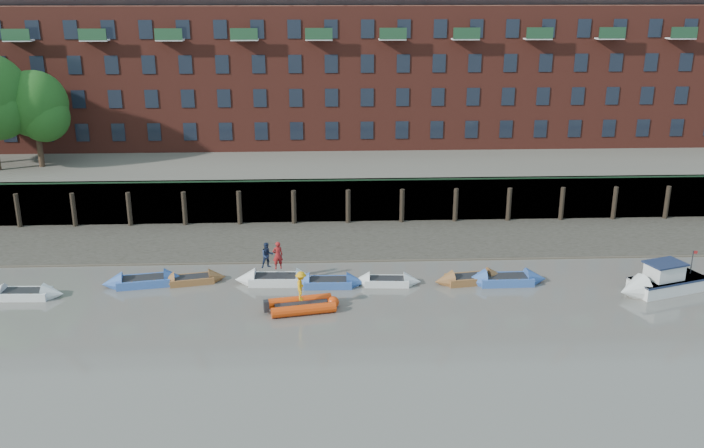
{
  "coord_description": "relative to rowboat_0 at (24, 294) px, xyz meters",
  "views": [
    {
      "loc": [
        0.03,
        -30.76,
        17.4
      ],
      "look_at": [
        1.87,
        12.0,
        3.2
      ],
      "focal_mm": 38.0,
      "sensor_mm": 36.0,
      "label": 1
    }
  ],
  "objects": [
    {
      "name": "rowboat_1",
      "position": [
        6.42,
        1.57,
        0.02
      ],
      "size": [
        4.97,
        2.21,
        1.39
      ],
      "rotation": [
        0.0,
        0.0,
        0.18
      ],
      "color": "#3257A1",
      "rests_on": "ground"
    },
    {
      "name": "rowboat_7",
      "position": [
        27.99,
        0.87,
        0.02
      ],
      "size": [
        4.92,
        1.51,
        1.42
      ],
      "rotation": [
        0.0,
        0.0,
        0.02
      ],
      "color": "#3257A1",
      "rests_on": "ground"
    },
    {
      "name": "ground",
      "position": [
        17.02,
        -9.07,
        -0.23
      ],
      "size": [
        220.0,
        220.0,
        0.0
      ],
      "primitive_type": "plane",
      "color": "#646058",
      "rests_on": "ground"
    },
    {
      "name": "mud_band",
      "position": [
        17.02,
        5.53,
        -0.23
      ],
      "size": [
        110.0,
        1.6,
        0.1
      ],
      "primitive_type": "cube",
      "color": "#4C4336",
      "rests_on": "ground"
    },
    {
      "name": "rowboat_0",
      "position": [
        0.0,
        0.0,
        0.0
      ],
      "size": [
        4.52,
        1.44,
        1.3
      ],
      "rotation": [
        0.0,
        0.0,
        -0.03
      ],
      "color": "silver",
      "rests_on": "ground"
    },
    {
      "name": "motor_launch",
      "position": [
        36.29,
        -0.87,
        0.36
      ],
      "size": [
        5.88,
        3.51,
        2.31
      ],
      "rotation": [
        0.0,
        0.0,
        3.47
      ],
      "color": "silver",
      "rests_on": "ground"
    },
    {
      "name": "rib_tender",
      "position": [
        16.06,
        -2.34,
        0.06
      ],
      "size": [
        3.96,
        2.45,
        0.67
      ],
      "rotation": [
        0.0,
        0.0,
        0.19
      ],
      "color": "red",
      "rests_on": "ground"
    },
    {
      "name": "rowboat_3",
      "position": [
        14.27,
        1.49,
        0.02
      ],
      "size": [
        4.95,
        1.61,
        1.42
      ],
      "rotation": [
        0.0,
        0.0,
        -0.04
      ],
      "color": "silver",
      "rests_on": "ground"
    },
    {
      "name": "foreshore",
      "position": [
        17.02,
        8.93,
        -0.23
      ],
      "size": [
        110.0,
        8.0,
        0.5
      ],
      "primitive_type": "cube",
      "color": "#3D382F",
      "rests_on": "ground"
    },
    {
      "name": "rowboat_5",
      "position": [
        20.87,
        1.02,
        -0.02
      ],
      "size": [
        4.14,
        1.44,
        1.18
      ],
      "rotation": [
        0.0,
        0.0,
        -0.06
      ],
      "color": "silver",
      "rests_on": "ground"
    },
    {
      "name": "bank_terrace",
      "position": [
        17.02,
        26.93,
        1.37
      ],
      "size": [
        110.0,
        28.0,
        3.2
      ],
      "primitive_type": "cube",
      "color": "#5E594D",
      "rests_on": "ground"
    },
    {
      "name": "rowboat_6",
      "position": [
        25.91,
        1.11,
        -0.0
      ],
      "size": [
        4.59,
        1.96,
        1.29
      ],
      "rotation": [
        0.0,
        0.0,
        0.16
      ],
      "color": "brown",
      "rests_on": "ground"
    },
    {
      "name": "rowboat_2",
      "position": [
        9.23,
        1.79,
        -0.02
      ],
      "size": [
        4.18,
        1.97,
        1.17
      ],
      "rotation": [
        0.0,
        0.0,
        0.2
      ],
      "color": "brown",
      "rests_on": "ground"
    },
    {
      "name": "river_wall",
      "position": [
        17.02,
        13.31,
        1.36
      ],
      "size": [
        110.0,
        1.23,
        3.3
      ],
      "color": "#2D2A26",
      "rests_on": "ground"
    },
    {
      "name": "rowboat_4",
      "position": [
        17.38,
        0.94,
        -0.0
      ],
      "size": [
        4.42,
        1.36,
        1.27
      ],
      "rotation": [
        0.0,
        0.0,
        -0.02
      ],
      "color": "#3257A1",
      "rests_on": "ground"
    },
    {
      "name": "person_rib_crew",
      "position": [
        15.88,
        -2.38,
        1.22
      ],
      "size": [
        0.67,
        1.1,
        1.65
      ],
      "primitive_type": "imported",
      "rotation": [
        0.0,
        0.0,
        1.51
      ],
      "color": "orange",
      "rests_on": "rib_tender"
    },
    {
      "name": "person_rower_b",
      "position": [
        13.79,
        1.64,
        1.51
      ],
      "size": [
        0.91,
        0.8,
        1.57
      ],
      "primitive_type": "imported",
      "rotation": [
        0.0,
        0.0,
        0.32
      ],
      "color": "#19233F",
      "rests_on": "rowboat_3"
    },
    {
      "name": "apartment_terrace",
      "position": [
        17.02,
        27.93,
        12.59
      ],
      "size": [
        80.6,
        15.56,
        20.98
      ],
      "color": "brown",
      "rests_on": "bank_terrace"
    },
    {
      "name": "person_rower_a",
      "position": [
        14.43,
        1.45,
        1.58
      ],
      "size": [
        0.71,
        0.56,
        1.7
      ],
      "primitive_type": "imported",
      "rotation": [
        0.0,
        0.0,
        3.43
      ],
      "color": "maroon",
      "rests_on": "rowboat_3"
    }
  ]
}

